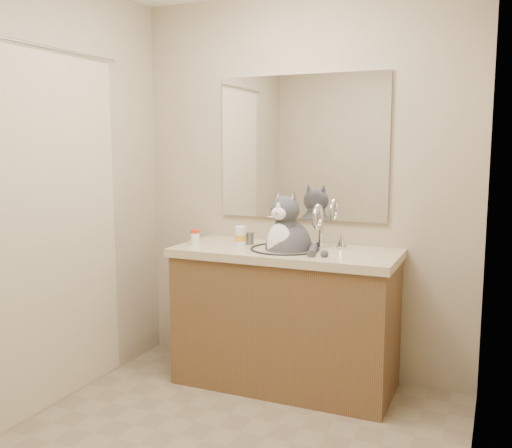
{
  "coord_description": "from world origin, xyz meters",
  "views": [
    {
      "loc": [
        1.17,
        -2.19,
        1.47
      ],
      "look_at": [
        -0.06,
        0.65,
        1.04
      ],
      "focal_mm": 40.0,
      "sensor_mm": 36.0,
      "label": 1
    }
  ],
  "objects_px": {
    "cat": "(288,246)",
    "pill_bottle_orange": "(241,236)",
    "pill_bottle_redcap": "(195,237)",
    "grey_canister": "(250,238)"
  },
  "relations": [
    {
      "from": "cat",
      "to": "grey_canister",
      "type": "distance_m",
      "value": 0.28
    },
    {
      "from": "cat",
      "to": "pill_bottle_redcap",
      "type": "height_order",
      "value": "cat"
    },
    {
      "from": "pill_bottle_orange",
      "to": "grey_canister",
      "type": "bearing_deg",
      "value": 55.1
    },
    {
      "from": "pill_bottle_redcap",
      "to": "pill_bottle_orange",
      "type": "height_order",
      "value": "pill_bottle_orange"
    },
    {
      "from": "pill_bottle_orange",
      "to": "grey_canister",
      "type": "distance_m",
      "value": 0.07
    },
    {
      "from": "pill_bottle_redcap",
      "to": "cat",
      "type": "bearing_deg",
      "value": 7.4
    },
    {
      "from": "pill_bottle_orange",
      "to": "grey_canister",
      "type": "xyz_separation_m",
      "value": [
        0.04,
        0.06,
        -0.02
      ]
    },
    {
      "from": "cat",
      "to": "pill_bottle_orange",
      "type": "xyz_separation_m",
      "value": [
        -0.32,
        0.01,
        0.03
      ]
    },
    {
      "from": "cat",
      "to": "grey_canister",
      "type": "relative_size",
      "value": 7.41
    },
    {
      "from": "pill_bottle_orange",
      "to": "grey_canister",
      "type": "height_order",
      "value": "pill_bottle_orange"
    }
  ]
}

